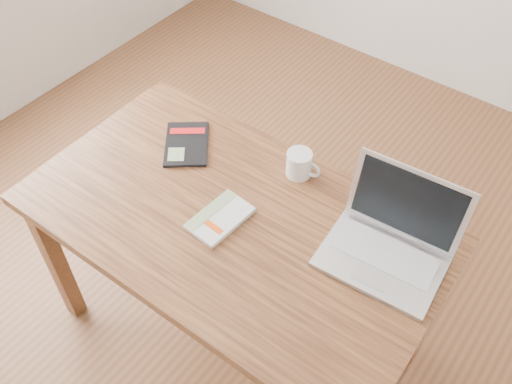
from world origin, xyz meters
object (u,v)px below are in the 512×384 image
Objects in this scene: desk at (233,234)px; laptop at (390,241)px; coffee_mug at (300,164)px; black_guidebook at (186,144)px; white_guidebook at (220,218)px.

laptop reaches higher than desk.
coffee_mug is at bearing 76.92° from desk.
black_guidebook is at bearing 176.51° from laptop.
white_guidebook is at bearing -126.41° from desk.
black_guidebook is at bearing 153.83° from desk.
coffee_mug reaches higher than white_guidebook.
coffee_mug reaches higher than desk.
black_guidebook is at bearing 152.93° from white_guidebook.
white_guidebook is 0.37m from black_guidebook.
desk is 0.11m from white_guidebook.
desk is at bearing -105.92° from coffee_mug.
desk is 0.33m from coffee_mug.
white_guidebook is at bearing -108.66° from coffee_mug.
desk is at bearing 58.79° from white_guidebook.
coffee_mug reaches higher than black_guidebook.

